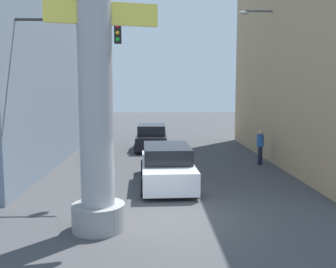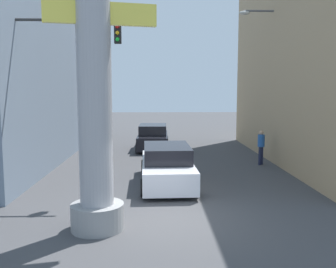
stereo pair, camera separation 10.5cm
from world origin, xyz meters
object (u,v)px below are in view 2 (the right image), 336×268
(car_lead, at_px, (167,166))
(pedestrian_mid_right, at_px, (261,145))
(palm_tree_near_right, at_px, (331,44))
(street_lamp, at_px, (274,72))
(traffic_light_mast, at_px, (40,72))
(car_far, at_px, (153,138))
(neon_sign_pole, at_px, (94,46))
(palm_tree_far_left, at_px, (73,62))

(car_lead, height_order, pedestrian_mid_right, pedestrian_mid_right)
(car_lead, distance_m, palm_tree_near_right, 8.09)
(street_lamp, bearing_deg, palm_tree_near_right, -79.82)
(car_lead, bearing_deg, street_lamp, 40.07)
(street_lamp, distance_m, palm_tree_near_right, 4.65)
(traffic_light_mast, distance_m, palm_tree_near_right, 11.16)
(car_far, bearing_deg, street_lamp, -32.83)
(car_lead, bearing_deg, traffic_light_mast, -165.53)
(traffic_light_mast, bearing_deg, neon_sign_pole, -55.68)
(traffic_light_mast, bearing_deg, street_lamp, 30.31)
(traffic_light_mast, distance_m, car_far, 11.36)
(neon_sign_pole, relative_size, street_lamp, 1.40)
(car_far, xyz_separation_m, palm_tree_far_left, (-5.89, 4.46, 5.00))
(neon_sign_pole, bearing_deg, palm_tree_far_left, 104.03)
(neon_sign_pole, bearing_deg, pedestrian_mid_right, 51.54)
(car_far, bearing_deg, car_lead, -85.89)
(traffic_light_mast, bearing_deg, pedestrian_mid_right, 27.89)
(car_far, height_order, palm_tree_near_right, palm_tree_near_right)
(neon_sign_pole, relative_size, car_far, 2.44)
(car_far, distance_m, palm_tree_near_right, 12.17)
(neon_sign_pole, relative_size, traffic_light_mast, 1.76)
(traffic_light_mast, height_order, car_far, traffic_light_mast)
(traffic_light_mast, relative_size, palm_tree_far_left, 0.70)
(traffic_light_mast, distance_m, palm_tree_far_left, 14.72)
(street_lamp, xyz_separation_m, palm_tree_far_left, (-12.24, 8.55, 1.05))
(car_lead, bearing_deg, car_far, 94.11)
(street_lamp, height_order, car_lead, street_lamp)
(neon_sign_pole, bearing_deg, car_lead, 67.51)
(street_lamp, height_order, traffic_light_mast, street_lamp)
(palm_tree_near_right, height_order, palm_tree_far_left, palm_tree_far_left)
(street_lamp, relative_size, traffic_light_mast, 1.26)
(traffic_light_mast, bearing_deg, car_lead, 14.47)
(neon_sign_pole, distance_m, palm_tree_far_left, 18.74)
(pedestrian_mid_right, bearing_deg, car_far, 136.86)
(neon_sign_pole, distance_m, pedestrian_mid_right, 11.62)
(neon_sign_pole, bearing_deg, car_far, 84.36)
(car_far, bearing_deg, pedestrian_mid_right, -43.14)
(traffic_light_mast, xyz_separation_m, palm_tree_far_left, (-2.04, 14.51, 1.36))
(street_lamp, relative_size, palm_tree_far_left, 0.88)
(car_lead, xyz_separation_m, palm_tree_near_right, (6.51, 0.30, 4.80))
(palm_tree_near_right, bearing_deg, neon_sign_pole, -149.00)
(neon_sign_pole, bearing_deg, street_lamp, 51.31)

